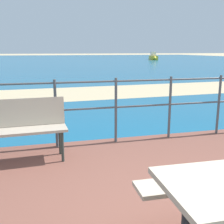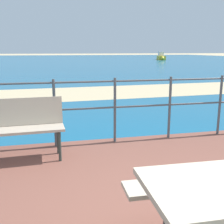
# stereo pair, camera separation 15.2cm
# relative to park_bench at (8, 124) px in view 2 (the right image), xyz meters

# --- Properties ---
(sea_water) EXTENTS (90.00, 90.00, 0.01)m
(sea_water) POSITION_rel_park_bench_xyz_m (1.63, 38.03, -0.59)
(sea_water) COLOR #145B84
(sea_water) RESTS_ON ground
(beach_strip) EXTENTS (54.10, 6.02, 0.01)m
(beach_strip) POSITION_rel_park_bench_xyz_m (1.63, 6.33, -0.59)
(beach_strip) COLOR tan
(beach_strip) RESTS_ON ground
(park_bench) EXTENTS (1.53, 0.48, 0.87)m
(park_bench) POSITION_rel_park_bench_xyz_m (0.00, 0.00, 0.00)
(park_bench) COLOR tan
(park_bench) RESTS_ON patio_paving
(railing_fence) EXTENTS (5.94, 0.04, 1.09)m
(railing_fence) POSITION_rel_park_bench_xyz_m (1.63, 0.45, 0.13)
(railing_fence) COLOR #4C5156
(railing_fence) RESTS_ON patio_paving
(boat_near) EXTENTS (1.87, 3.91, 1.30)m
(boat_near) POSITION_rel_park_bench_xyz_m (18.45, 38.65, -0.14)
(boat_near) COLOR yellow
(boat_near) RESTS_ON sea_water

